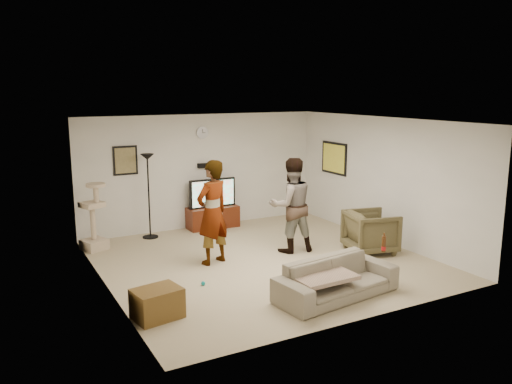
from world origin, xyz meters
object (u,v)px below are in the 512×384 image
tv_stand (213,217)px  side_table (157,303)px  person_right (291,205)px  floor_lamp (149,197)px  tv (212,193)px  beer_bottle (384,244)px  person_left (212,212)px  cat_tree (93,217)px  sofa (337,279)px  armchair (371,232)px

tv_stand → side_table: tv_stand is taller
tv_stand → person_right: bearing=-74.6°
floor_lamp → tv: bearing=3.9°
beer_bottle → tv: bearing=101.7°
tv_stand → beer_bottle: (0.92, -4.46, 0.45)m
person_right → tv: bearing=-65.9°
person_left → person_right: (1.58, -0.07, -0.03)m
tv → floor_lamp: bearing=-176.1°
cat_tree → beer_bottle: size_ratio=5.21×
cat_tree → person_right: 3.78m
tv_stand → person_right: person_right is taller
person_left → sofa: 2.56m
tv → beer_bottle: (0.92, -4.46, -0.10)m
floor_lamp → cat_tree: (-1.19, -0.29, -0.22)m
tv_stand → cat_tree: 2.72m
floor_lamp → beer_bottle: (2.39, -4.36, -0.18)m
tv → person_right: bearing=-74.6°
person_left → sofa: size_ratio=0.96×
tv → person_right: (0.62, -2.26, 0.11)m
tv_stand → beer_bottle: beer_bottle is taller
floor_lamp → beer_bottle: size_ratio=6.96×
floor_lamp → side_table: bearing=-105.6°
tv_stand → person_left: (-0.95, -2.19, 0.69)m
floor_lamp → tv_stand: bearing=3.9°
cat_tree → tv: bearing=8.5°
armchair → side_table: size_ratio=1.40×
tv_stand → tv: tv is taller
sofa → floor_lamp: bearing=101.6°
floor_lamp → cat_tree: floor_lamp is taller
floor_lamp → armchair: size_ratio=2.00×
person_left → beer_bottle: (1.88, -2.27, -0.23)m
floor_lamp → side_table: size_ratio=2.81×
tv_stand → side_table: (-2.52, -3.90, -0.03)m
person_right → armchair: size_ratio=2.06×
tv_stand → person_left: person_left is taller
tv_stand → cat_tree: (-2.65, -0.39, 0.42)m
cat_tree → person_right: (3.28, -1.86, 0.24)m
floor_lamp → side_table: (-1.06, -3.80, -0.66)m
tv_stand → side_table: size_ratio=1.83×
person_left → armchair: size_ratio=2.13×
armchair → side_table: armchair is taller
floor_lamp → sofa: (1.50, -4.36, -0.59)m
armchair → side_table: (-4.44, -0.87, -0.19)m
tv_stand → side_table: bearing=-122.9°
sofa → side_table: bearing=160.3°
floor_lamp → beer_bottle: floor_lamp is taller
sofa → beer_bottle: size_ratio=7.72×
cat_tree → armchair: cat_tree is taller
person_left → cat_tree: bearing=-66.0°
floor_lamp → cat_tree: bearing=-166.1°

